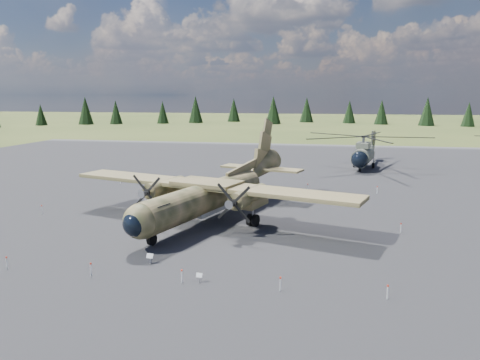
# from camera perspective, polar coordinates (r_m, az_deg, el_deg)

# --- Properties ---
(ground) EXTENTS (500.00, 500.00, 0.00)m
(ground) POSITION_cam_1_polar(r_m,az_deg,el_deg) (42.11, -3.94, -5.21)
(ground) COLOR brown
(ground) RESTS_ON ground
(apron) EXTENTS (120.00, 120.00, 0.04)m
(apron) POSITION_cam_1_polar(r_m,az_deg,el_deg) (51.54, -1.05, -2.30)
(apron) COLOR #515155
(apron) RESTS_ON ground
(transport_plane) EXTENTS (27.77, 24.79, 9.27)m
(transport_plane) POSITION_cam_1_polar(r_m,az_deg,el_deg) (42.82, -3.32, -1.27)
(transport_plane) COLOR #393C20
(transport_plane) RESTS_ON ground
(helicopter_near) EXTENTS (23.75, 25.44, 5.18)m
(helicopter_near) POSITION_cam_1_polar(r_m,az_deg,el_deg) (74.42, 14.85, 4.13)
(helicopter_near) COLOR #656759
(helicopter_near) RESTS_ON ground
(info_placard_left) EXTENTS (0.49, 0.24, 0.74)m
(info_placard_left) POSITION_cam_1_polar(r_m,az_deg,el_deg) (32.53, -10.92, -9.20)
(info_placard_left) COLOR gray
(info_placard_left) RESTS_ON ground
(info_placard_right) EXTENTS (0.42, 0.22, 0.63)m
(info_placard_right) POSITION_cam_1_polar(r_m,az_deg,el_deg) (29.07, -4.97, -11.61)
(info_placard_right) COLOR gray
(info_placard_right) RESTS_ON ground
(barrier_fence) EXTENTS (33.12, 29.62, 0.85)m
(barrier_fence) POSITION_cam_1_polar(r_m,az_deg,el_deg) (42.03, -4.58, -4.53)
(barrier_fence) COLOR silver
(barrier_fence) RESTS_ON ground
(treeline) EXTENTS (324.54, 324.89, 11.00)m
(treeline) POSITION_cam_1_polar(r_m,az_deg,el_deg) (43.32, -7.52, 1.67)
(treeline) COLOR black
(treeline) RESTS_ON ground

